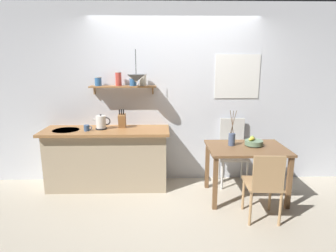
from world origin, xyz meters
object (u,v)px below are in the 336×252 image
Objects in this scene: dining_table at (246,155)px; electric_kettle at (101,123)px; dining_chair_far at (232,149)px; pendant_lamp at (136,78)px; dining_chair_near at (264,183)px; fruit_bowl at (254,142)px; knife_block at (122,120)px; coffee_mug_by_sink at (87,128)px; twig_vase at (232,139)px.

dining_table is 2.10m from electric_kettle.
dining_chair_far is 2.02m from electric_kettle.
dining_chair_near is at bearing -32.49° from pendant_lamp.
electric_kettle is (-2.13, 0.35, 0.21)m from fruit_bowl.
pendant_lamp is at bearing -29.26° from knife_block.
electric_kettle is 0.30m from knife_block.
electric_kettle is 0.22m from coffee_mug_by_sink.
dining_chair_near is at bearing -86.14° from dining_table.
pendant_lamp is (-1.44, -0.15, 1.09)m from dining_chair_far.
twig_vase is at bearing 176.42° from fruit_bowl.
coffee_mug_by_sink is (-2.02, 0.22, 0.11)m from twig_vase.
coffee_mug_by_sink is at bearing 172.20° from dining_table.
twig_vase is (-0.19, 0.08, 0.21)m from dining_table.
dining_table is 4.25× the size of electric_kettle.
dining_chair_near is at bearing -22.15° from coffee_mug_by_sink.
dining_table is 0.29m from twig_vase.
coffee_mug_by_sink is (-0.47, -0.20, -0.07)m from knife_block.
fruit_bowl reaches higher than dining_chair_near.
twig_vase is 1.74× the size of knife_block.
twig_vase is at bearing -10.26° from electric_kettle.
electric_kettle is 2.13× the size of coffee_mug_by_sink.
twig_vase is at bearing -15.17° from knife_block.
dining_chair_far is at bearing 5.92° from pendant_lamp.
twig_vase is 1.61m from knife_block.
coffee_mug_by_sink is (-2.32, 0.24, 0.16)m from fruit_bowl.
dining_chair_far is 2.19m from coffee_mug_by_sink.
dining_chair_far is at bearing 73.49° from twig_vase.
dining_table is 1.05× the size of dining_chair_far.
twig_vase is 2.03m from coffee_mug_by_sink.
coffee_mug_by_sink reaches higher than dining_table.
twig_vase is 1.87m from electric_kettle.
fruit_bowl is 1.84m from pendant_lamp.
dining_chair_near is 0.74m from fruit_bowl.
pendant_lamp is at bearing 166.21° from dining_table.
dining_chair_near is 7.36× the size of coffee_mug_by_sink.
dining_chair_far is 1.73m from knife_block.
knife_block is at bearing 147.92° from dining_chair_near.
coffee_mug_by_sink is 0.99m from pendant_lamp.
dining_chair_far is (-0.10, 1.13, 0.06)m from dining_chair_near.
coffee_mug_by_sink is at bearing -174.29° from dining_chair_far.
electric_kettle is at bearing -176.95° from dining_chair_far.
fruit_bowl is 0.55× the size of pendant_lamp.
dining_table is at bearing -83.43° from dining_chair_far.
dining_table is 1.84m from pendant_lamp.
dining_table is at bearing -16.06° from knife_block.
pendant_lamp reaches higher than electric_kettle.
pendant_lamp is at bearing -174.08° from dining_chair_far.
fruit_bowl is at bearing -69.67° from dining_chair_far.
electric_kettle reaches higher than fruit_bowl.
electric_kettle is at bearing 169.74° from twig_vase.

